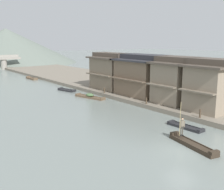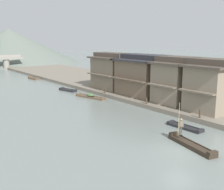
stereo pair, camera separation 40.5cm
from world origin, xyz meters
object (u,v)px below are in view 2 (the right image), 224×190
at_px(mooring_post_dock_far, 105,90).
at_px(boat_moored_third, 185,127).
at_px(boat_foreground_poled, 191,145).
at_px(boat_moored_nearest, 68,90).
at_px(house_waterfront_tall, 144,75).
at_px(house_waterfront_narrow, 112,71).
at_px(boatman_person, 181,125).
at_px(house_waterfront_second, 177,80).
at_px(house_waterfront_nearest, 212,86).
at_px(boat_moored_second, 91,96).
at_px(mooring_post_dock_mid, 147,101).
at_px(mooring_post_dock_near, 200,114).
at_px(boat_moored_far, 34,78).

bearing_deg(mooring_post_dock_far, boat_moored_third, -98.72).
height_order(boat_foreground_poled, boat_moored_nearest, boat_foreground_poled).
xyz_separation_m(house_waterfront_tall, house_waterfront_narrow, (-0.53, 7.25, 0.01)).
distance_m(boat_foreground_poled, mooring_post_dock_far, 22.28).
xyz_separation_m(boatman_person, boat_moored_nearest, (3.63, 27.87, -1.41)).
height_order(boat_moored_third, house_waterfront_tall, house_waterfront_tall).
bearing_deg(house_waterfront_second, boat_moored_third, -134.30).
relative_size(house_waterfront_nearest, house_waterfront_tall, 0.79).
relative_size(boat_moored_second, house_waterfront_narrow, 0.76).
distance_m(house_waterfront_second, mooring_post_dock_mid, 4.89).
bearing_deg(house_waterfront_second, house_waterfront_tall, 88.40).
distance_m(boat_moored_third, mooring_post_dock_far, 18.05).
bearing_deg(house_waterfront_second, boat_foreground_poled, -134.78).
bearing_deg(house_waterfront_tall, mooring_post_dock_near, -106.81).
distance_m(boat_moored_nearest, mooring_post_dock_near, 25.66).
xyz_separation_m(boat_moored_nearest, house_waterfront_narrow, (5.82, -5.27, 3.42)).
relative_size(boat_moored_third, house_waterfront_tall, 0.50).
relative_size(house_waterfront_narrow, mooring_post_dock_mid, 8.93).
bearing_deg(house_waterfront_tall, boat_moored_third, -116.73).
distance_m(house_waterfront_narrow, mooring_post_dock_far, 5.03).
xyz_separation_m(boat_moored_third, mooring_post_dock_near, (2.73, 0.22, 0.90)).
bearing_deg(house_waterfront_second, boat_moored_second, 117.92).
bearing_deg(boatman_person, boat_moored_second, 79.91).
distance_m(boat_foreground_poled, house_waterfront_nearest, 11.61).
bearing_deg(mooring_post_dock_far, house_waterfront_second, -71.47).
bearing_deg(boat_foreground_poled, mooring_post_dock_far, 73.45).
xyz_separation_m(boat_moored_second, house_waterfront_tall, (6.36, -5.05, 3.31)).
height_order(house_waterfront_narrow, mooring_post_dock_far, house_waterfront_narrow).
distance_m(boat_foreground_poled, boat_moored_nearest, 29.54).
xyz_separation_m(boat_moored_nearest, boat_moored_second, (-0.00, -7.47, 0.10)).
bearing_deg(mooring_post_dock_near, mooring_post_dock_far, 90.00).
bearing_deg(mooring_post_dock_near, house_waterfront_tall, 73.19).
relative_size(house_waterfront_second, mooring_post_dock_near, 7.10).
xyz_separation_m(boat_moored_far, mooring_post_dock_mid, (1.73, -35.33, 0.81)).
relative_size(boat_moored_second, house_waterfront_nearest, 0.89).
relative_size(house_waterfront_nearest, house_waterfront_narrow, 0.85).
relative_size(house_waterfront_second, mooring_post_dock_far, 7.86).
bearing_deg(boatman_person, boat_moored_far, 84.61).
bearing_deg(boat_foreground_poled, boat_moored_nearest, 82.37).
relative_size(boat_moored_far, mooring_post_dock_near, 4.56).
relative_size(house_waterfront_tall, mooring_post_dock_mid, 9.67).
bearing_deg(boat_moored_far, mooring_post_dock_near, -87.72).
relative_size(boat_foreground_poled, mooring_post_dock_mid, 6.26).
distance_m(house_waterfront_nearest, house_waterfront_tall, 11.87).
distance_m(boatman_person, boat_moored_nearest, 28.14).
bearing_deg(mooring_post_dock_far, house_waterfront_narrow, 38.07).
height_order(house_waterfront_nearest, mooring_post_dock_near, house_waterfront_nearest).
xyz_separation_m(house_waterfront_nearest, house_waterfront_second, (0.12, 5.27, -0.00)).
bearing_deg(house_waterfront_nearest, boat_moored_far, 97.20).
relative_size(boat_moored_third, mooring_post_dock_far, 4.80).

